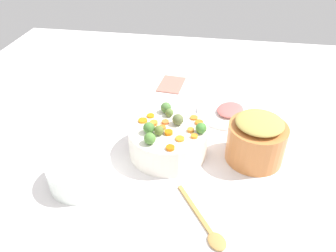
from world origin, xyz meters
TOP-DOWN VIEW (x-y plane):
  - tabletop at (0.00, 0.00)m, footprint 2.40×2.40m
  - serving_bowl_carrots at (0.01, -0.02)m, footprint 0.29×0.29m
  - metal_pot at (-0.01, 0.30)m, footprint 0.21×0.21m
  - stuffing_mound at (-0.01, 0.30)m, footprint 0.17×0.17m
  - carrot_slice_0 at (0.04, -0.01)m, footprint 0.04×0.04m
  - carrot_slice_1 at (0.01, 0.06)m, footprint 0.03×0.03m
  - carrot_slice_2 at (-0.02, -0.12)m, footprint 0.04×0.04m
  - carrot_slice_3 at (-0.04, 0.09)m, footprint 0.04×0.04m
  - carrot_slice_4 at (-0.01, -0.08)m, footprint 0.03×0.03m
  - carrot_slice_5 at (0.07, 0.03)m, footprint 0.04×0.04m
  - carrot_slice_6 at (-0.02, -0.04)m, footprint 0.03×0.03m
  - carrot_slice_7 at (0.12, 0.01)m, footprint 0.04×0.04m
  - carrot_slice_8 at (-0.07, 0.07)m, footprint 0.04×0.04m
  - carrot_slice_9 at (0.04, 0.08)m, footprint 0.03×0.03m
  - carrot_slice_10 at (-0.06, -0.10)m, footprint 0.04×0.04m
  - carrot_slice_11 at (0.01, -0.04)m, footprint 0.04×0.04m
  - brussels_sprout_0 at (0.04, -0.08)m, footprint 0.04×0.04m
  - brussels_sprout_1 at (0.10, -0.07)m, footprint 0.04×0.04m
  - brussels_sprout_2 at (-0.03, 0.01)m, footprint 0.04×0.04m
  - brussels_sprout_3 at (0.01, 0.10)m, footprint 0.04×0.04m
  - brussels_sprout_4 at (0.05, -0.04)m, footprint 0.04×0.04m
  - brussels_sprout_5 at (-0.10, -0.04)m, footprint 0.04×0.04m
  - brussels_sprout_6 at (-0.07, -0.03)m, footprint 0.03×0.03m
  - wooden_spoon at (0.34, 0.15)m, footprint 0.24×0.18m
  - casserole_dish at (0.21, -0.28)m, footprint 0.21×0.21m
  - ham_plate at (-0.30, 0.20)m, footprint 0.28×0.28m
  - ham_slice_main at (-0.29, 0.21)m, footprint 0.17×0.16m
  - dish_towel at (-0.52, -0.09)m, footprint 0.19×0.13m

SIDE VIEW (x-z plane):
  - tabletop at x=0.00m, z-range 0.00..0.02m
  - dish_towel at x=-0.52m, z-range 0.02..0.03m
  - wooden_spoon at x=0.34m, z-range 0.02..0.03m
  - ham_plate at x=-0.30m, z-range 0.02..0.03m
  - ham_slice_main at x=-0.29m, z-range 0.03..0.06m
  - casserole_dish at x=0.21m, z-range 0.02..0.11m
  - serving_bowl_carrots at x=0.01m, z-range 0.02..0.13m
  - metal_pot at x=-0.01m, z-range 0.02..0.16m
  - carrot_slice_10 at x=-0.06m, z-range 0.13..0.14m
  - carrot_slice_2 at x=-0.02m, z-range 0.13..0.14m
  - carrot_slice_8 at x=-0.07m, z-range 0.13..0.14m
  - carrot_slice_5 at x=0.07m, z-range 0.13..0.14m
  - carrot_slice_3 at x=-0.04m, z-range 0.13..0.14m
  - carrot_slice_9 at x=0.04m, z-range 0.13..0.14m
  - carrot_slice_11 at x=0.01m, z-range 0.13..0.14m
  - carrot_slice_6 at x=-0.02m, z-range 0.13..0.14m
  - carrot_slice_7 at x=0.12m, z-range 0.13..0.14m
  - carrot_slice_1 at x=0.01m, z-range 0.13..0.14m
  - carrot_slice_0 at x=0.04m, z-range 0.13..0.14m
  - carrot_slice_4 at x=-0.01m, z-range 0.13..0.14m
  - brussels_sprout_6 at x=-0.07m, z-range 0.13..0.16m
  - brussels_sprout_4 at x=0.05m, z-range 0.13..0.16m
  - brussels_sprout_3 at x=0.01m, z-range 0.13..0.17m
  - brussels_sprout_1 at x=0.10m, z-range 0.13..0.17m
  - brussels_sprout_5 at x=-0.10m, z-range 0.13..0.17m
  - brussels_sprout_2 at x=-0.03m, z-range 0.13..0.17m
  - brussels_sprout_0 at x=0.04m, z-range 0.13..0.17m
  - stuffing_mound at x=-0.01m, z-range 0.16..0.20m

